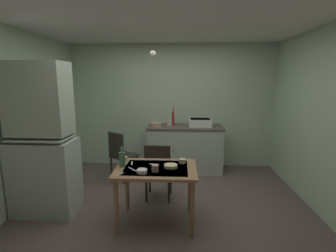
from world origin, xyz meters
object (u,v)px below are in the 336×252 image
chair_by_counter (121,154)px  hand_pump (173,117)px  sink_basin (200,122)px  mixing_bowl_counter (156,124)px  serving_bowl_wide (142,171)px  glass_bottle (122,159)px  chair_far_side (158,170)px  dining_table (156,176)px  hutch_cabinet (43,145)px  teacup_cream (155,168)px

chair_by_counter → hand_pump: bearing=33.7°
sink_basin → hand_pump: size_ratio=1.13×
chair_by_counter → sink_basin: bearing=21.3°
mixing_bowl_counter → serving_bowl_wide: (0.04, -2.04, -0.19)m
chair_by_counter → glass_bottle: bearing=-75.3°
sink_basin → serving_bowl_wide: (-0.82, -2.09, -0.23)m
chair_far_side → serving_bowl_wide: chair_far_side is taller
hand_pump → chair_by_counter: (-0.92, -0.61, -0.60)m
serving_bowl_wide → chair_by_counter: bearing=112.4°
dining_table → chair_far_side: bearing=93.0°
hutch_cabinet → hand_pump: hutch_cabinet is taller
dining_table → serving_bowl_wide: size_ratio=8.28×
chair_by_counter → chair_far_side: bearing=-44.3°
dining_table → serving_bowl_wide: 0.28m
sink_basin → chair_by_counter: bearing=-158.7°
mixing_bowl_counter → dining_table: size_ratio=0.24×
chair_far_side → dining_table: bearing=-87.0°
dining_table → chair_far_side: (-0.03, 0.60, -0.15)m
hutch_cabinet → serving_bowl_wide: (1.39, -0.35, -0.20)m
mixing_bowl_counter → serving_bowl_wide: mixing_bowl_counter is taller
sink_basin → glass_bottle: bearing=-120.5°
mixing_bowl_counter → chair_by_counter: bearing=-138.7°
glass_bottle → dining_table: bearing=-2.5°
hand_pump → mixing_bowl_counter: size_ratio=1.61×
chair_by_counter → teacup_cream: (0.78, -1.46, 0.30)m
serving_bowl_wide → teacup_cream: (0.15, 0.06, 0.02)m
hutch_cabinet → teacup_cream: 1.58m
sink_basin → hand_pump: bearing=175.2°
sink_basin → mixing_bowl_counter: (-0.86, -0.05, -0.04)m
hand_pump → teacup_cream: 2.10m
sink_basin → glass_bottle: sink_basin is taller
chair_by_counter → glass_bottle: 1.40m
hutch_cabinet → dining_table: 1.58m
chair_by_counter → hutch_cabinet: bearing=-123.2°
chair_far_side → glass_bottle: bearing=-124.5°
serving_bowl_wide → teacup_cream: 0.16m
dining_table → glass_bottle: 0.48m
mixing_bowl_counter → hand_pump: bearing=16.1°
hand_pump → mixing_bowl_counter: bearing=-163.9°
mixing_bowl_counter → chair_by_counter: size_ratio=0.27×
hutch_cabinet → serving_bowl_wide: 1.45m
mixing_bowl_counter → glass_bottle: glass_bottle is taller
hutch_cabinet → teacup_cream: hutch_cabinet is taller
chair_far_side → serving_bowl_wide: 0.85m
hand_pump → glass_bottle: hand_pump is taller
hutch_cabinet → chair_far_side: size_ratio=2.30×
hutch_cabinet → chair_far_side: hutch_cabinet is taller
chair_far_side → mixing_bowl_counter: bearing=97.3°
dining_table → teacup_cream: 0.20m
hand_pump → mixing_bowl_counter: (-0.33, -0.10, -0.13)m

